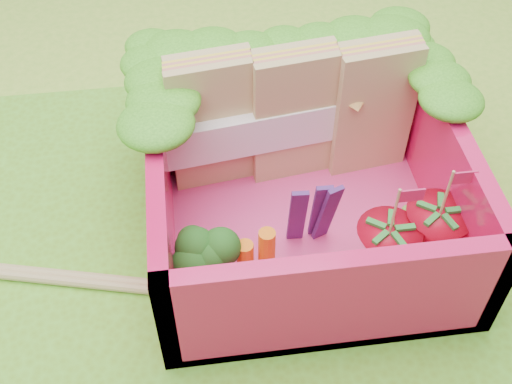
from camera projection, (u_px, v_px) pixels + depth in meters
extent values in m
plane|color=#83C136|center=(213.00, 266.00, 2.83)|extent=(14.00, 14.00, 0.00)
cube|color=#68AE27|center=(213.00, 264.00, 2.82)|extent=(2.60, 2.60, 0.03)
cube|color=#E23981|center=(302.00, 221.00, 2.94)|extent=(1.30, 1.30, 0.05)
cube|color=#D81250|center=(282.00, 94.00, 3.17)|extent=(1.30, 0.07, 0.55)
cube|color=#D81250|center=(335.00, 304.00, 2.34)|extent=(1.30, 0.07, 0.55)
cube|color=#D81250|center=(161.00, 197.00, 2.70)|extent=(0.07, 1.30, 0.55)
cube|color=#D81250|center=(443.00, 170.00, 2.81)|extent=(0.07, 1.30, 0.55)
ellipsoid|color=#318518|center=(175.00, 49.00, 2.86)|extent=(0.30, 0.30, 0.11)
ellipsoid|color=#318518|center=(212.00, 46.00, 2.87)|extent=(0.30, 0.30, 0.11)
ellipsoid|color=#318518|center=(249.00, 44.00, 2.89)|extent=(0.30, 0.30, 0.11)
ellipsoid|color=#318518|center=(286.00, 41.00, 2.90)|extent=(0.30, 0.30, 0.11)
ellipsoid|color=#318518|center=(322.00, 38.00, 2.92)|extent=(0.30, 0.30, 0.11)
ellipsoid|color=#318518|center=(358.00, 35.00, 2.93)|extent=(0.30, 0.30, 0.11)
ellipsoid|color=#318518|center=(393.00, 33.00, 2.95)|extent=(0.30, 0.30, 0.11)
ellipsoid|color=#318518|center=(160.00, 121.00, 2.53)|extent=(0.27, 0.27, 0.10)
ellipsoid|color=#318518|center=(159.00, 99.00, 2.62)|extent=(0.27, 0.27, 0.10)
ellipsoid|color=#318518|center=(158.00, 78.00, 2.72)|extent=(0.27, 0.27, 0.10)
ellipsoid|color=#318518|center=(157.00, 59.00, 2.81)|extent=(0.27, 0.27, 0.10)
ellipsoid|color=#318518|center=(157.00, 40.00, 2.90)|extent=(0.27, 0.27, 0.10)
ellipsoid|color=#318518|center=(444.00, 97.00, 2.63)|extent=(0.27, 0.27, 0.10)
ellipsoid|color=#318518|center=(433.00, 76.00, 2.72)|extent=(0.27, 0.27, 0.10)
ellipsoid|color=#318518|center=(423.00, 57.00, 2.82)|extent=(0.27, 0.27, 0.10)
ellipsoid|color=#318518|center=(414.00, 39.00, 2.91)|extent=(0.27, 0.27, 0.10)
ellipsoid|color=#318518|center=(405.00, 22.00, 3.01)|extent=(0.27, 0.27, 0.10)
cube|color=tan|center=(211.00, 120.00, 2.87)|extent=(0.39, 0.20, 0.66)
cube|color=tan|center=(293.00, 113.00, 2.91)|extent=(0.39, 0.20, 0.66)
cube|color=tan|center=(372.00, 107.00, 2.94)|extent=(0.39, 0.20, 0.66)
cube|color=white|center=(292.00, 119.00, 2.93)|extent=(1.21, 0.33, 0.20)
cylinder|color=#5A9A4A|center=(202.00, 273.00, 2.63)|extent=(0.12, 0.12, 0.14)
ellipsoid|color=#155119|center=(200.00, 253.00, 2.53)|extent=(0.33, 0.33, 0.12)
cylinder|color=orange|center=(245.00, 262.00, 2.61)|extent=(0.07, 0.07, 0.23)
cylinder|color=orange|center=(267.00, 255.00, 2.60)|extent=(0.07, 0.07, 0.29)
cube|color=#3C1752|center=(297.00, 216.00, 2.68)|extent=(0.07, 0.02, 0.38)
cube|color=#3C1752|center=(320.00, 211.00, 2.70)|extent=(0.07, 0.02, 0.38)
cube|color=#3C1752|center=(327.00, 213.00, 2.69)|extent=(0.07, 0.04, 0.38)
cone|color=#B80B27|center=(385.00, 251.00, 2.63)|extent=(0.26, 0.26, 0.26)
cylinder|color=tan|center=(395.00, 211.00, 2.44)|extent=(0.01, 0.01, 0.24)
cube|color=#CF2259|center=(411.00, 195.00, 2.39)|extent=(0.10, 0.01, 0.06)
cone|color=#B80B27|center=(433.00, 234.00, 2.68)|extent=(0.27, 0.27, 0.27)
cylinder|color=tan|center=(447.00, 193.00, 2.49)|extent=(0.01, 0.01, 0.24)
cube|color=#CF2259|center=(464.00, 177.00, 2.44)|extent=(0.10, 0.01, 0.06)
cube|color=#65A834|center=(414.00, 214.00, 2.90)|extent=(0.31, 0.23, 0.05)
cube|color=#65A834|center=(428.00, 250.00, 2.76)|extent=(0.32, 0.07, 0.05)
cube|color=#65A834|center=(360.00, 279.00, 2.66)|extent=(0.24, 0.30, 0.05)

